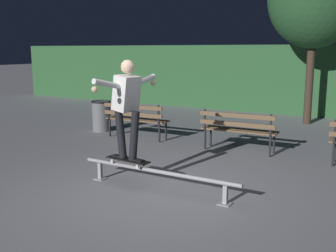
% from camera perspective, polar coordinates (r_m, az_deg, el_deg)
% --- Properties ---
extents(ground_plane, '(90.00, 90.00, 0.00)m').
position_cam_1_polar(ground_plane, '(6.19, -2.05, -9.36)').
color(ground_plane, gray).
extents(hedge_backdrop, '(24.00, 1.20, 2.28)m').
position_cam_1_polar(hedge_backdrop, '(14.28, 17.60, 6.31)').
color(hedge_backdrop, '#2D5B33').
rests_on(hedge_backdrop, ground).
extents(grind_rail, '(2.72, 0.18, 0.33)m').
position_cam_1_polar(grind_rail, '(6.19, -1.55, -6.83)').
color(grind_rail, '#9E9EA3').
rests_on(grind_rail, ground).
extents(skateboard, '(0.80, 0.28, 0.09)m').
position_cam_1_polar(skateboard, '(6.44, -5.69, -4.80)').
color(skateboard, black).
rests_on(skateboard, grind_rail).
extents(skateboarder, '(0.63, 1.40, 1.56)m').
position_cam_1_polar(skateboarder, '(6.25, -5.83, 3.49)').
color(skateboarder, black).
rests_on(skateboarder, skateboard).
extents(park_bench_leftmost, '(1.61, 0.47, 0.88)m').
position_cam_1_polar(park_bench_leftmost, '(9.71, -4.64, 1.30)').
color(park_bench_leftmost, black).
rests_on(park_bench_leftmost, ground).
extents(park_bench_left_center, '(1.61, 0.47, 0.88)m').
position_cam_1_polar(park_bench_left_center, '(8.52, 9.87, -0.16)').
color(park_bench_left_center, black).
rests_on(park_bench_left_center, ground).
extents(trash_can, '(0.52, 0.52, 0.80)m').
position_cam_1_polar(trash_can, '(10.79, -9.40, 1.47)').
color(trash_can, slate).
rests_on(trash_can, ground).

